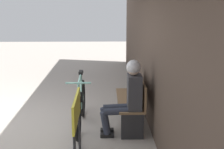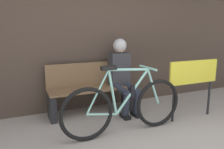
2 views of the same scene
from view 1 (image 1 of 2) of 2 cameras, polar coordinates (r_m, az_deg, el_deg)
ground_plane at (r=5.80m, az=-18.59°, el=-9.07°), size 24.00×24.00×0.00m
storefront_wall at (r=5.20m, az=7.65°, el=7.93°), size 12.00×0.56×3.20m
park_bench_near at (r=5.58m, az=3.71°, el=-5.08°), size 1.44×0.42×0.84m
bicycle at (r=5.41m, az=-5.76°, el=-5.73°), size 1.77×0.40×0.94m
person_seated at (r=4.99m, az=2.94°, el=-3.40°), size 0.34×0.66×1.24m
signboard at (r=4.17m, az=-6.50°, el=-7.15°), size 0.91×0.04×0.93m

